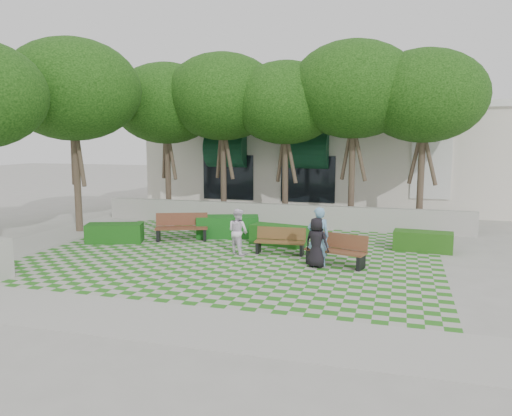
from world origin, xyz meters
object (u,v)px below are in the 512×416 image
(hedge_west, at_px, (115,233))
(person_dark, at_px, (317,242))
(hedge_midleft, at_px, (228,227))
(bench_west, at_px, (182,227))
(bench_mid, at_px, (280,241))
(hedge_midright, at_px, (279,235))
(person_white, at_px, (238,231))
(bench_east, at_px, (336,250))
(hedge_east, at_px, (423,241))
(person_blue, at_px, (318,237))

(hedge_west, xyz_separation_m, person_dark, (7.15, -1.29, 0.37))
(hedge_midleft, height_order, person_dark, person_dark)
(bench_west, relative_size, person_dark, 1.35)
(bench_mid, height_order, hedge_west, bench_mid)
(hedge_midright, distance_m, person_white, 1.91)
(bench_east, relative_size, hedge_midright, 0.95)
(bench_mid, xyz_separation_m, hedge_east, (4.23, 1.63, -0.08))
(person_white, bearing_deg, person_blue, -168.73)
(hedge_west, bearing_deg, person_dark, -10.25)
(person_blue, xyz_separation_m, person_dark, (-0.03, -0.09, -0.14))
(hedge_midright, distance_m, person_blue, 3.04)
(bench_mid, relative_size, hedge_east, 0.87)
(hedge_east, relative_size, person_white, 1.27)
(hedge_east, height_order, hedge_midright, hedge_midright)
(bench_mid, height_order, person_blue, person_blue)
(person_blue, relative_size, person_white, 1.18)
(hedge_west, bearing_deg, bench_mid, -0.12)
(hedge_west, relative_size, person_blue, 1.11)
(bench_mid, height_order, person_white, person_white)
(bench_mid, distance_m, person_blue, 1.87)
(hedge_east, distance_m, hedge_west, 10.18)
(person_white, bearing_deg, hedge_midright, -89.81)
(bench_west, distance_m, hedge_midright, 3.43)
(person_blue, bearing_deg, bench_mid, -61.68)
(hedge_midright, bearing_deg, bench_west, -175.54)
(bench_mid, bearing_deg, hedge_midleft, 137.85)
(bench_west, bearing_deg, person_blue, -44.21)
(hedge_east, xyz_separation_m, person_white, (-5.47, -2.03, 0.39))
(bench_east, height_order, hedge_midright, bench_east)
(bench_east, distance_m, hedge_midright, 3.11)
(person_white, bearing_deg, hedge_midleft, -35.31)
(hedge_west, distance_m, person_dark, 7.28)
(bench_east, height_order, person_blue, person_blue)
(bench_west, height_order, person_white, person_white)
(hedge_midleft, xyz_separation_m, person_blue, (3.79, -3.15, 0.45))
(bench_east, distance_m, person_blue, 0.67)
(bench_mid, xyz_separation_m, hedge_midleft, (-2.42, 1.96, -0.00))
(bench_east, distance_m, person_white, 3.14)
(bench_east, bearing_deg, person_white, -173.35)
(bench_west, relative_size, hedge_midright, 1.01)
(hedge_west, height_order, person_blue, person_blue)
(hedge_east, xyz_separation_m, hedge_west, (-10.05, -1.61, 0.01))
(bench_east, relative_size, person_dark, 1.28)
(person_white, bearing_deg, bench_east, -161.87)
(hedge_west, bearing_deg, bench_west, 25.59)
(hedge_west, xyz_separation_m, person_blue, (7.18, -1.20, 0.51))
(bench_east, height_order, person_dark, person_dark)
(bench_east, bearing_deg, person_blue, -136.01)
(bench_west, xyz_separation_m, hedge_east, (8.01, 0.64, -0.14))
(bench_east, relative_size, person_white, 1.26)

